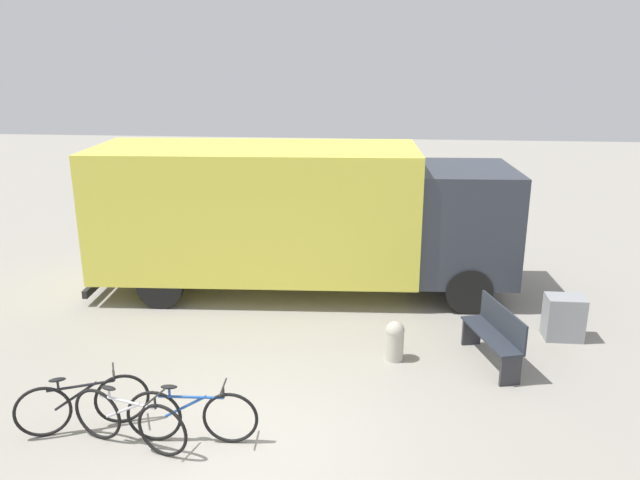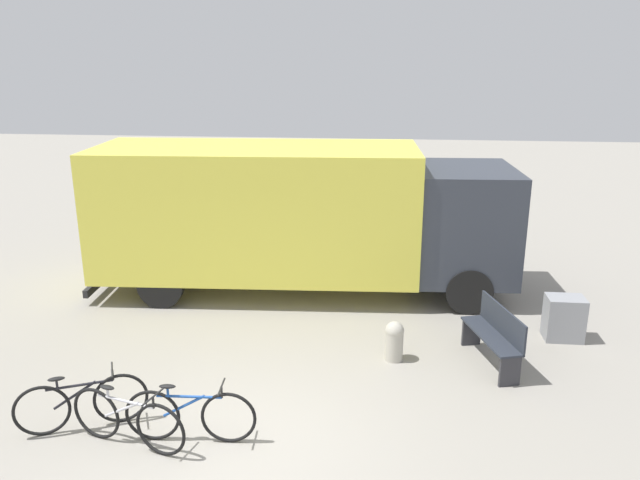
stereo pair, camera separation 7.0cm
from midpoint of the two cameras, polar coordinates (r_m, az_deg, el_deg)
ground_plane at (r=8.68m, az=-7.26°, el=-18.20°), size 60.00×60.00×0.00m
delivery_truck at (r=13.10m, az=-2.29°, el=2.52°), size 8.82×2.90×3.09m
park_bench at (r=10.70m, az=15.56°, el=-8.21°), size 0.81×1.59×1.00m
bicycle_near at (r=9.31m, az=-21.08°, el=-13.81°), size 1.61×0.76×0.83m
bicycle_middle at (r=8.76m, az=-17.29°, el=-15.48°), size 1.70×0.59×0.83m
bicycle_far at (r=8.66m, az=-11.88°, el=-15.43°), size 1.75×0.44×0.83m
bollard_near_bench at (r=10.58m, az=6.67°, el=-9.00°), size 0.31×0.31×0.68m
utility_box at (r=12.04m, az=21.23°, el=-6.62°), size 0.66×0.48×0.80m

